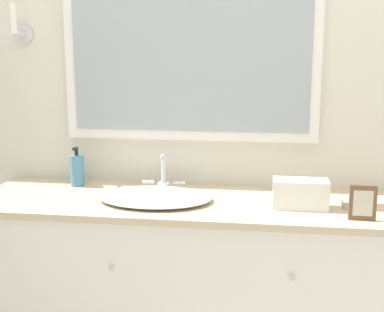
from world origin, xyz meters
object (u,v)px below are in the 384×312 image
at_px(sink_basin, 155,196).
at_px(picture_frame, 363,203).
at_px(appliance_box, 300,194).
at_px(soap_bottle, 77,170).

xyz_separation_m(sink_basin, picture_frame, (0.86, -0.16, 0.05)).
relative_size(sink_basin, appliance_box, 2.21).
height_order(sink_basin, soap_bottle, soap_bottle).
distance_m(sink_basin, appliance_box, 0.63).
distance_m(sink_basin, soap_bottle, 0.47).
relative_size(sink_basin, soap_bottle, 2.63).
distance_m(sink_basin, picture_frame, 0.88).
bearing_deg(appliance_box, sink_basin, 177.47).
distance_m(appliance_box, picture_frame, 0.27).
bearing_deg(picture_frame, appliance_box, 150.34).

